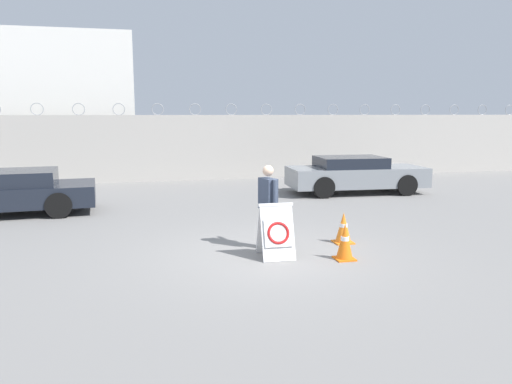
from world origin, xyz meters
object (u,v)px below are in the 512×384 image
barricade_sign (276,231)px  traffic_cone_mid (345,241)px  security_guard (268,203)px  traffic_cone_near (343,228)px  parked_car_front_coupe (4,192)px  parked_car_far_side (355,174)px

barricade_sign → traffic_cone_mid: bearing=-18.3°
barricade_sign → security_guard: size_ratio=0.61×
traffic_cone_near → parked_car_front_coupe: (-7.61, 4.84, 0.29)m
traffic_cone_mid → parked_car_far_side: 8.01m
traffic_cone_mid → parked_car_far_side: (3.49, 7.20, 0.30)m
barricade_sign → traffic_cone_mid: barricade_sign is taller
security_guard → traffic_cone_near: 1.74m
traffic_cone_mid → parked_car_front_coupe: 9.32m
parked_car_front_coupe → parked_car_far_side: size_ratio=1.04×
traffic_cone_near → parked_car_far_side: 6.80m
parked_car_far_side → parked_car_front_coupe: bearing=-170.2°
parked_car_front_coupe → parked_car_far_side: 10.72m
traffic_cone_mid → parked_car_far_side: parked_car_far_side is taller
security_guard → traffic_cone_mid: security_guard is taller
traffic_cone_near → traffic_cone_mid: size_ratio=0.94×
barricade_sign → traffic_cone_mid: size_ratio=1.49×
barricade_sign → security_guard: bearing=89.8°
parked_car_front_coupe → barricade_sign: bearing=133.3°
traffic_cone_near → parked_car_far_side: (3.04, 6.08, 0.32)m
parked_car_far_side → barricade_sign: bearing=-121.6°
traffic_cone_near → security_guard: bearing=-179.0°
traffic_cone_near → parked_car_far_side: bearing=63.4°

